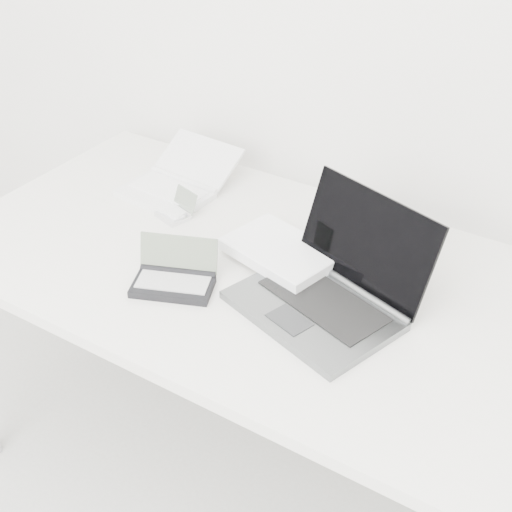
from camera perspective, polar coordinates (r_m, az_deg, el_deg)
The scene contains 5 objects.
desk at distance 1.65m, azimuth 1.63°, elevation -2.70°, with size 1.60×0.80×0.73m.
laptop_large at distance 1.55m, azimuth 4.47°, elevation -1.60°, with size 0.51×0.40×0.22m.
netbook_open_white at distance 1.94m, azimuth -6.49°, elevation 5.74°, with size 0.25×0.30×0.09m.
pda_silver at distance 1.83m, azimuth -6.37°, elevation 3.56°, with size 0.10×0.10×0.06m.
palmtop_charcoal at distance 1.58m, azimuth -6.53°, elevation -1.75°, with size 0.21×0.18×0.10m.
Camera 1 is at (0.66, 0.42, 1.68)m, focal length 50.00 mm.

